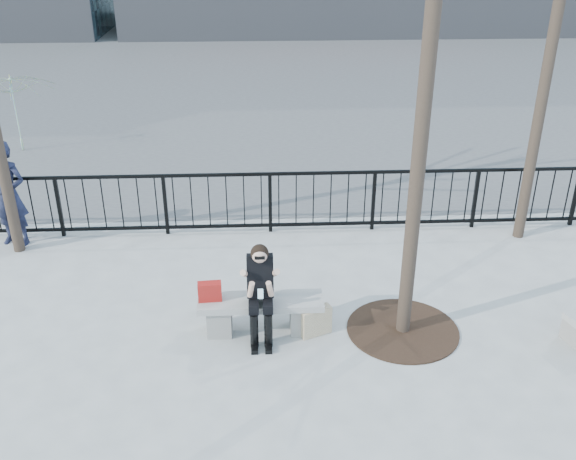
{
  "coord_description": "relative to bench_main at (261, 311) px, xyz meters",
  "views": [
    {
      "loc": [
        0.01,
        -7.15,
        5.03
      ],
      "look_at": [
        0.4,
        0.8,
        1.1
      ],
      "focal_mm": 40.0,
      "sensor_mm": 36.0,
      "label": 1
    }
  ],
  "objects": [
    {
      "name": "ground",
      "position": [
        0.0,
        0.0,
        -0.3
      ],
      "size": [
        120.0,
        120.0,
        0.0
      ],
      "primitive_type": "plane",
      "color": "gray",
      "rests_on": "ground"
    },
    {
      "name": "seated_woman",
      "position": [
        0.0,
        -0.16,
        0.37
      ],
      "size": [
        0.5,
        0.64,
        1.34
      ],
      "color": "black",
      "rests_on": "ground"
    },
    {
      "name": "shopping_bag",
      "position": [
        0.72,
        -0.12,
        -0.1
      ],
      "size": [
        0.44,
        0.31,
        0.4
      ],
      "primitive_type": "cube",
      "rotation": [
        0.0,
        0.0,
        0.41
      ],
      "color": "beige",
      "rests_on": "ground"
    },
    {
      "name": "railing",
      "position": [
        0.0,
        3.0,
        0.25
      ],
      "size": [
        14.0,
        0.06,
        1.1
      ],
      "color": "black",
      "rests_on": "ground"
    },
    {
      "name": "handbag",
      "position": [
        -0.66,
        0.02,
        0.32
      ],
      "size": [
        0.32,
        0.17,
        0.25
      ],
      "primitive_type": "cube",
      "rotation": [
        0.0,
        0.0,
        0.08
      ],
      "color": "#A01813",
      "rests_on": "bench_main"
    },
    {
      "name": "vendor_umbrella",
      "position": [
        -5.54,
        7.57,
        0.6
      ],
      "size": [
        2.58,
        2.61,
        1.8
      ],
      "primitive_type": "imported",
      "rotation": [
        0.0,
        0.0,
        0.4
      ],
      "color": "yellow",
      "rests_on": "ground"
    },
    {
      "name": "bench_main",
      "position": [
        0.0,
        0.0,
        0.0
      ],
      "size": [
        1.65,
        0.46,
        0.49
      ],
      "color": "slate",
      "rests_on": "ground"
    },
    {
      "name": "standing_man",
      "position": [
        -4.11,
        2.77,
        0.59
      ],
      "size": [
        0.73,
        0.56,
        1.79
      ],
      "primitive_type": "imported",
      "rotation": [
        0.0,
        0.0,
        -0.21
      ],
      "color": "black",
      "rests_on": "ground"
    },
    {
      "name": "street_surface",
      "position": [
        0.0,
        15.0,
        -0.3
      ],
      "size": [
        60.0,
        23.0,
        0.01
      ],
      "primitive_type": "cube",
      "color": "#474747",
      "rests_on": "ground"
    },
    {
      "name": "tree_grate",
      "position": [
        1.9,
        -0.1,
        -0.29
      ],
      "size": [
        1.5,
        1.5,
        0.02
      ],
      "primitive_type": "cylinder",
      "color": "black",
      "rests_on": "ground"
    }
  ]
}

